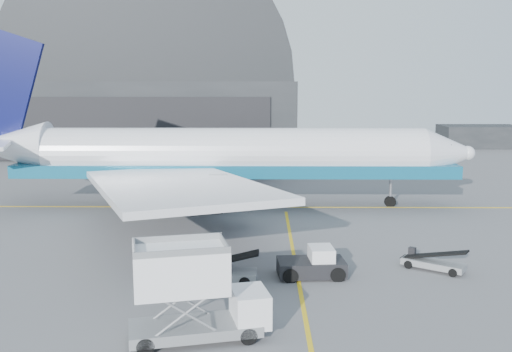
{
  "coord_description": "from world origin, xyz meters",
  "views": [
    {
      "loc": [
        -2.21,
        -33.56,
        11.85
      ],
      "look_at": [
        -2.7,
        11.12,
        4.5
      ],
      "focal_mm": 40.0,
      "sensor_mm": 36.0,
      "label": 1
    }
  ],
  "objects_px": {
    "belt_loader_b": "(433,262)",
    "airliner": "(214,156)",
    "belt_loader_a": "(215,273)",
    "catering_truck": "(193,293)",
    "pushback_tug": "(313,265)"
  },
  "relations": [
    {
      "from": "belt_loader_b",
      "to": "airliner",
      "type": "bearing_deg",
      "value": 163.69
    },
    {
      "from": "airliner",
      "to": "belt_loader_a",
      "type": "bearing_deg",
      "value": -85.21
    },
    {
      "from": "catering_truck",
      "to": "pushback_tug",
      "type": "height_order",
      "value": "catering_truck"
    },
    {
      "from": "pushback_tug",
      "to": "airliner",
      "type": "bearing_deg",
      "value": 106.27
    },
    {
      "from": "belt_loader_b",
      "to": "belt_loader_a",
      "type": "bearing_deg",
      "value": -135.22
    },
    {
      "from": "airliner",
      "to": "pushback_tug",
      "type": "distance_m",
      "value": 22.08
    },
    {
      "from": "catering_truck",
      "to": "belt_loader_b",
      "type": "bearing_deg",
      "value": 22.35
    },
    {
      "from": "catering_truck",
      "to": "belt_loader_b",
      "type": "distance_m",
      "value": 17.47
    },
    {
      "from": "airliner",
      "to": "catering_truck",
      "type": "bearing_deg",
      "value": -87.16
    },
    {
      "from": "airliner",
      "to": "belt_loader_a",
      "type": "relative_size",
      "value": 9.62
    },
    {
      "from": "belt_loader_a",
      "to": "airliner",
      "type": "bearing_deg",
      "value": 96.33
    },
    {
      "from": "belt_loader_a",
      "to": "pushback_tug",
      "type": "bearing_deg",
      "value": 13.39
    },
    {
      "from": "belt_loader_a",
      "to": "belt_loader_b",
      "type": "relative_size",
      "value": 1.31
    },
    {
      "from": "belt_loader_a",
      "to": "catering_truck",
      "type": "bearing_deg",
      "value": -91.14
    },
    {
      "from": "catering_truck",
      "to": "pushback_tug",
      "type": "distance_m",
      "value": 11.02
    }
  ]
}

